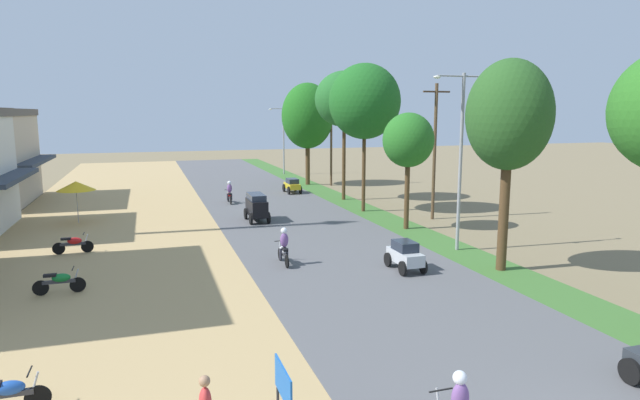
{
  "coord_description": "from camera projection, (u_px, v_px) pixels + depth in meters",
  "views": [
    {
      "loc": [
        -8.3,
        -6.31,
        6.61
      ],
      "look_at": [
        0.57,
        21.11,
        1.92
      ],
      "focal_mm": 30.19,
      "sensor_mm": 36.0,
      "label": 1
    }
  ],
  "objects": [
    {
      "name": "parked_motorbike_second",
      "position": [
        60.0,
        281.0,
        19.61
      ],
      "size": [
        1.8,
        0.54,
        0.94
      ],
      "color": "black",
      "rests_on": "dirt_shoulder"
    },
    {
      "name": "car_van_black",
      "position": [
        257.0,
        206.0,
        32.62
      ],
      "size": [
        1.19,
        2.41,
        1.67
      ],
      "color": "black",
      "rests_on": "road_strip"
    },
    {
      "name": "vendor_umbrella",
      "position": [
        76.0,
        186.0,
        31.96
      ],
      "size": [
        2.2,
        2.2,
        2.52
      ],
      "color": "#99999E",
      "rests_on": "dirt_shoulder"
    },
    {
      "name": "median_tree_fifth",
      "position": [
        344.0,
        99.0,
        39.89
      ],
      "size": [
        4.39,
        4.39,
        9.63
      ],
      "color": "#4C351E",
      "rests_on": "median_strip"
    },
    {
      "name": "car_sedan_yellow",
      "position": [
        292.0,
        185.0,
        44.27
      ],
      "size": [
        1.1,
        2.26,
        1.19
      ],
      "color": "gold",
      "rests_on": "road_strip"
    },
    {
      "name": "motorbike_ahead_second",
      "position": [
        284.0,
        247.0,
        23.3
      ],
      "size": [
        0.54,
        1.8,
        1.66
      ],
      "color": "black",
      "rests_on": "road_strip"
    },
    {
      "name": "median_tree_third",
      "position": [
        408.0,
        141.0,
        29.94
      ],
      "size": [
        2.87,
        2.87,
        6.57
      ],
      "color": "#4C351E",
      "rests_on": "median_strip"
    },
    {
      "name": "utility_pole_far",
      "position": [
        331.0,
        135.0,
        48.66
      ],
      "size": [
        1.8,
        0.2,
        8.8
      ],
      "color": "brown",
      "rests_on": "ground"
    },
    {
      "name": "streetlamp_near",
      "position": [
        461.0,
        151.0,
        25.25
      ],
      "size": [
        3.16,
        0.2,
        8.36
      ],
      "color": "gray",
      "rests_on": "median_strip"
    },
    {
      "name": "streetlamp_mid",
      "position": [
        284.0,
        135.0,
        57.49
      ],
      "size": [
        3.16,
        0.2,
        7.13
      ],
      "color": "gray",
      "rests_on": "median_strip"
    },
    {
      "name": "median_tree_sixth",
      "position": [
        308.0,
        116.0,
        48.71
      ],
      "size": [
        4.71,
        4.71,
        9.24
      ],
      "color": "#4C351E",
      "rests_on": "median_strip"
    },
    {
      "name": "median_tree_fourth",
      "position": [
        365.0,
        102.0,
        35.05
      ],
      "size": [
        4.69,
        4.69,
        9.73
      ],
      "color": "#4C351E",
      "rests_on": "median_strip"
    },
    {
      "name": "parked_motorbike_third",
      "position": [
        73.0,
        243.0,
        25.26
      ],
      "size": [
        1.8,
        0.54,
        0.94
      ],
      "color": "black",
      "rests_on": "dirt_shoulder"
    },
    {
      "name": "motorbike_ahead_third",
      "position": [
        229.0,
        193.0,
        39.13
      ],
      "size": [
        0.54,
        1.8,
        1.66
      ],
      "color": "black",
      "rests_on": "road_strip"
    },
    {
      "name": "median_tree_second",
      "position": [
        509.0,
        116.0,
        21.69
      ],
      "size": [
        3.46,
        3.46,
        8.71
      ],
      "color": "#4C351E",
      "rests_on": "median_strip"
    },
    {
      "name": "street_signboard",
      "position": [
        283.0,
        388.0,
        10.88
      ],
      "size": [
        0.06,
        1.3,
        1.5
      ],
      "color": "#262628",
      "rests_on": "dirt_shoulder"
    },
    {
      "name": "parked_motorbike_nearest",
      "position": [
        7.0,
        393.0,
        11.75
      ],
      "size": [
        1.8,
        0.54,
        0.94
      ],
      "color": "black",
      "rests_on": "dirt_shoulder"
    },
    {
      "name": "utility_pole_near",
      "position": [
        435.0,
        149.0,
        33.12
      ],
      "size": [
        1.8,
        0.2,
        8.37
      ],
      "color": "brown",
      "rests_on": "ground"
    },
    {
      "name": "car_hatchback_silver",
      "position": [
        405.0,
        254.0,
        22.49
      ],
      "size": [
        1.04,
        2.0,
        1.23
      ],
      "color": "#B7BCC1",
      "rests_on": "road_strip"
    }
  ]
}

